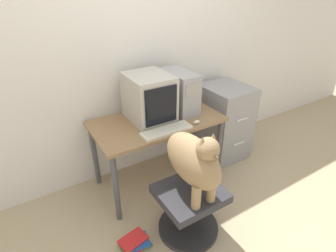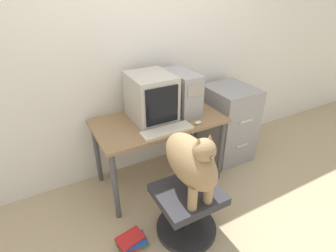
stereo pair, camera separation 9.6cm
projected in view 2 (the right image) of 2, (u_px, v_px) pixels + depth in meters
ground_plane at (175, 198)px, 2.57m from camera, size 12.00×12.00×0.00m
wall_back at (139, 49)px, 2.51m from camera, size 8.00×0.05×2.60m
desk at (159, 128)px, 2.53m from camera, size 1.22×0.67×0.72m
crt_monitor at (151, 97)px, 2.41m from camera, size 0.37×0.45×0.43m
pc_tower at (182, 92)px, 2.57m from camera, size 0.21×0.46×0.40m
keyboard at (167, 130)px, 2.27m from camera, size 0.46×0.14×0.03m
computer_mouse at (198, 123)px, 2.39m from camera, size 0.07×0.04×0.03m
office_chair at (187, 208)px, 2.13m from camera, size 0.51×0.51×0.43m
dog at (191, 161)px, 1.88m from camera, size 0.25×0.57×0.58m
filing_cabinet at (228, 123)px, 3.03m from camera, size 0.48×0.55×0.87m
book_stack_floor at (132, 241)px, 2.10m from camera, size 0.24×0.20×0.08m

